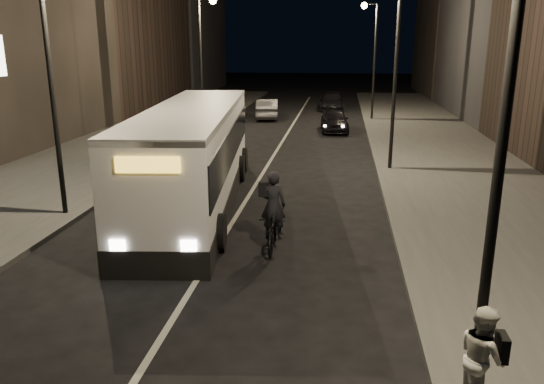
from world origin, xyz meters
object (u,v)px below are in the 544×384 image
(streetlight_right_near, at_px, (491,60))
(cyclist_on_bicycle, at_px, (274,224))
(streetlight_left_near, at_px, (56,50))
(car_far, at_px, (332,101))
(streetlight_right_far, at_px, (372,45))
(streetlight_right_mid, at_px, (391,48))
(streetlight_left_far, at_px, (204,46))
(city_bus, at_px, (194,152))
(pedestrian_woman, at_px, (482,357))
(car_near, at_px, (334,120))
(car_mid, at_px, (267,109))

(streetlight_right_near, bearing_deg, cyclist_on_bicycle, 121.57)
(streetlight_left_near, relative_size, car_far, 1.64)
(streetlight_right_far, distance_m, car_far, 8.38)
(streetlight_right_mid, bearing_deg, car_far, 97.17)
(streetlight_left_near, bearing_deg, streetlight_right_near, -36.88)
(streetlight_left_far, bearing_deg, city_bus, -77.22)
(city_bus, relative_size, pedestrian_woman, 7.81)
(streetlight_left_far, relative_size, cyclist_on_bicycle, 3.54)
(streetlight_right_mid, relative_size, streetlight_right_far, 1.00)
(streetlight_left_near, distance_m, pedestrian_woman, 14.39)
(city_bus, relative_size, car_near, 3.08)
(streetlight_right_near, bearing_deg, streetlight_left_far, 112.30)
(streetlight_right_near, relative_size, cyclist_on_bicycle, 3.54)
(streetlight_right_mid, height_order, streetlight_right_far, same)
(cyclist_on_bicycle, height_order, car_far, cyclist_on_bicycle)
(pedestrian_woman, bearing_deg, city_bus, 22.74)
(streetlight_right_far, xyz_separation_m, city_bus, (-7.05, -21.91, -3.47))
(cyclist_on_bicycle, relative_size, car_mid, 0.51)
(pedestrian_woman, relative_size, car_mid, 0.37)
(cyclist_on_bicycle, bearing_deg, car_mid, 97.08)
(streetlight_right_near, relative_size, city_bus, 0.62)
(streetlight_right_mid, relative_size, car_far, 1.64)
(streetlight_right_mid, bearing_deg, car_near, 102.48)
(car_near, bearing_deg, streetlight_left_near, -117.77)
(cyclist_on_bicycle, height_order, pedestrian_woman, cyclist_on_bicycle)
(streetlight_left_near, relative_size, car_near, 1.91)
(streetlight_right_near, distance_m, city_bus, 12.79)
(car_near, bearing_deg, streetlight_right_mid, -81.52)
(streetlight_right_mid, distance_m, car_far, 23.03)
(cyclist_on_bicycle, distance_m, car_mid, 26.30)
(streetlight_right_far, height_order, car_mid, streetlight_right_far)
(streetlight_right_mid, bearing_deg, streetlight_right_near, -90.00)
(city_bus, bearing_deg, streetlight_right_mid, 33.58)
(streetlight_right_mid, relative_size, streetlight_left_far, 1.00)
(city_bus, bearing_deg, streetlight_right_far, 65.77)
(streetlight_left_far, distance_m, city_bus, 16.68)
(streetlight_right_far, xyz_separation_m, pedestrian_woman, (0.27, -32.28, -4.37))
(city_bus, distance_m, car_mid, 22.04)
(cyclist_on_bicycle, xyz_separation_m, car_mid, (-3.82, 26.03, -0.02))
(streetlight_right_mid, relative_size, car_mid, 1.79)
(cyclist_on_bicycle, xyz_separation_m, pedestrian_woman, (3.99, -6.34, 0.23))
(streetlight_left_near, bearing_deg, car_mid, 82.61)
(streetlight_right_near, xyz_separation_m, pedestrian_woman, (0.27, -0.28, -4.37))
(streetlight_right_far, height_order, streetlight_left_far, same)
(streetlight_left_near, bearing_deg, city_bus, 30.03)
(streetlight_left_far, bearing_deg, streetlight_right_far, 29.36)
(streetlight_left_near, height_order, car_near, streetlight_left_near)
(cyclist_on_bicycle, bearing_deg, streetlight_right_far, 80.57)
(streetlight_right_near, distance_m, car_mid, 33.28)
(streetlight_right_near, relative_size, streetlight_right_mid, 1.00)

